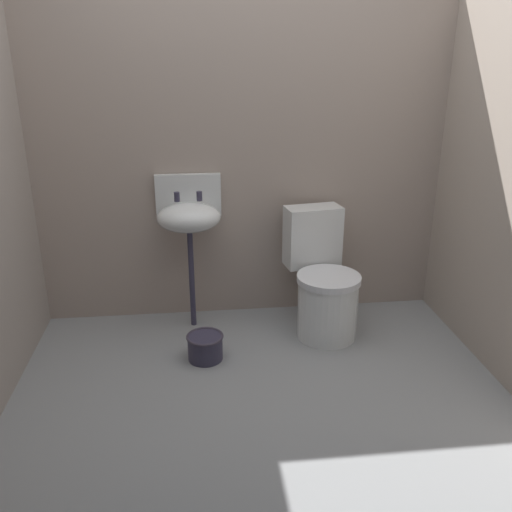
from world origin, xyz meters
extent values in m
cube|color=gray|center=(0.00, 0.00, -0.04)|extent=(3.06, 2.47, 0.08)
cube|color=#A49286|center=(0.00, 1.09, 1.06)|extent=(3.06, 0.10, 2.12)
cylinder|color=silver|center=(0.49, 0.60, 0.19)|extent=(0.43, 0.43, 0.38)
cylinder|color=silver|center=(0.49, 0.60, 0.40)|extent=(0.46, 0.46, 0.04)
cube|color=silver|center=(0.45, 0.89, 0.58)|extent=(0.38, 0.23, 0.40)
cylinder|color=#343045|center=(-0.36, 0.85, 0.33)|extent=(0.04, 0.04, 0.66)
ellipsoid|color=silver|center=(-0.36, 0.85, 0.75)|extent=(0.40, 0.32, 0.18)
cube|color=silver|center=(-0.36, 1.01, 0.85)|extent=(0.42, 0.04, 0.28)
cylinder|color=#343045|center=(-0.43, 0.91, 0.87)|extent=(0.04, 0.04, 0.06)
cylinder|color=#343045|center=(-0.29, 0.91, 0.87)|extent=(0.04, 0.04, 0.06)
cylinder|color=#343045|center=(-0.29, 0.40, 0.07)|extent=(0.21, 0.21, 0.15)
torus|color=#393240|center=(-0.29, 0.40, 0.15)|extent=(0.22, 0.22, 0.02)
camera|label=1|loc=(-0.30, -2.42, 1.73)|focal=37.98mm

